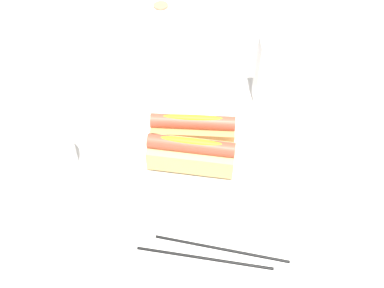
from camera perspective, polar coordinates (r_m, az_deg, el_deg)
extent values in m
plane|color=beige|center=(0.87, -0.94, -3.33)|extent=(2.40, 2.40, 0.00)
cylinder|color=silver|center=(0.87, 0.00, -1.68)|extent=(0.27, 0.27, 0.03)
torus|color=silver|center=(0.86, 0.00, -1.13)|extent=(0.27, 0.27, 0.01)
cube|color=#DBB270|center=(0.82, -0.10, -1.45)|extent=(0.16, 0.09, 0.04)
cylinder|color=#A84733|center=(0.80, -0.10, -0.20)|extent=(0.15, 0.07, 0.03)
ellipsoid|color=gold|center=(0.79, -0.11, 0.35)|extent=(0.11, 0.04, 0.01)
cube|color=tan|center=(0.86, 0.10, 1.39)|extent=(0.16, 0.08, 0.04)
cylinder|color=#B24C38|center=(0.84, 0.10, 2.66)|extent=(0.15, 0.06, 0.03)
ellipsoid|color=gold|center=(0.83, 0.10, 3.21)|extent=(0.11, 0.03, 0.01)
cylinder|color=white|center=(0.88, -16.12, -0.75)|extent=(0.07, 0.07, 0.09)
cylinder|color=silver|center=(0.89, -15.84, -1.62)|extent=(0.06, 0.06, 0.04)
cylinder|color=white|center=(1.07, -3.44, 13.29)|extent=(0.11, 0.11, 0.13)
cylinder|color=#997A5B|center=(1.03, -3.62, 16.31)|extent=(0.03, 0.03, 0.00)
cube|color=white|center=(0.97, 11.03, 8.61)|extent=(0.11, 0.06, 0.15)
cylinder|color=black|center=(0.78, 3.58, -12.44)|extent=(0.21, 0.08, 0.01)
cylinder|color=black|center=(0.77, 1.52, -13.53)|extent=(0.21, 0.07, 0.01)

